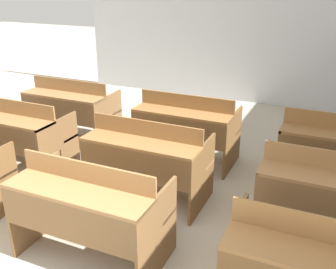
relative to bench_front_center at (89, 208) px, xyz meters
The scene contains 7 objects.
wall_back 5.15m from the bench_front_center, 89.55° to the left, with size 6.61×0.06×2.98m.
bench_front_center is the anchor object (origin of this frame).
bench_second_left 2.08m from the bench_front_center, 149.90° to the left, with size 1.25×0.71×0.91m.
bench_second_center 1.06m from the bench_front_center, 89.95° to the left, with size 1.25×0.71×0.91m.
bench_second_right 2.12m from the bench_front_center, 29.57° to the left, with size 1.25×0.71×0.91m.
bench_third_left 2.77m from the bench_front_center, 130.18° to the left, with size 1.25×0.71×0.91m.
bench_third_center 2.10m from the bench_front_center, 89.12° to the left, with size 1.25×0.71×0.91m.
Camera 1 is at (1.71, -1.02, 2.30)m, focal length 42.00 mm.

